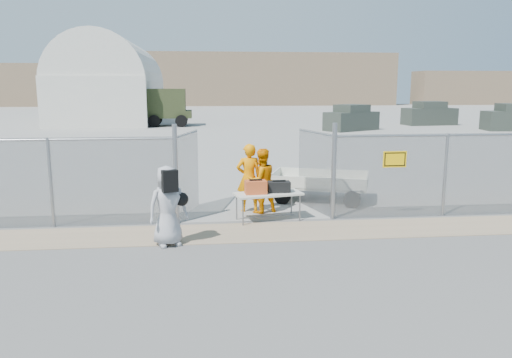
{
  "coord_description": "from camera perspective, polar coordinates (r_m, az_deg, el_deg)",
  "views": [
    {
      "loc": [
        -1.3,
        -10.29,
        3.42
      ],
      "look_at": [
        0.0,
        2.0,
        1.1
      ],
      "focal_mm": 35.0,
      "sensor_mm": 36.0,
      "label": 1
    }
  ],
  "objects": [
    {
      "name": "quonset_hangar",
      "position": [
        51.04,
        -16.15,
        10.87
      ],
      "size": [
        9.0,
        18.0,
        8.0
      ],
      "primitive_type": null,
      "color": "beige",
      "rests_on": "ground"
    },
    {
      "name": "security_worker_right",
      "position": [
        13.49,
        0.61,
        -0.22
      ],
      "size": [
        1.05,
        0.94,
        1.76
      ],
      "primitive_type": "imported",
      "rotation": [
        0.0,
        0.0,
        3.52
      ],
      "color": "orange",
      "rests_on": "ground"
    },
    {
      "name": "visitor",
      "position": [
        10.89,
        -10.05,
        -3.05
      ],
      "size": [
        1.0,
        0.83,
        1.75
      ],
      "primitive_type": "imported",
      "rotation": [
        0.0,
        0.0,
        0.36
      ],
      "color": "#9D9DA2",
      "rests_on": "ground"
    },
    {
      "name": "ground",
      "position": [
        10.93,
        1.11,
        -7.62
      ],
      "size": [
        160.0,
        160.0,
        0.0
      ],
      "primitive_type": "plane",
      "color": "#4E4E4E"
    },
    {
      "name": "orange_bag",
      "position": [
        12.6,
        -0.04,
        -0.94
      ],
      "size": [
        0.56,
        0.39,
        0.33
      ],
      "primitive_type": "cube",
      "rotation": [
        0.0,
        0.0,
        0.07
      ],
      "color": "#C85023",
      "rests_on": "folding_table"
    },
    {
      "name": "parked_vehicle_mid",
      "position": [
        46.71,
        19.2,
        7.08
      ],
      "size": [
        4.64,
        2.48,
        2.01
      ],
      "primitive_type": null,
      "rotation": [
        0.0,
        0.0,
        0.11
      ],
      "color": "#333A32",
      "rests_on": "ground"
    },
    {
      "name": "tarmac_inside",
      "position": [
        52.42,
        -4.64,
        6.86
      ],
      "size": [
        160.0,
        80.0,
        0.01
      ],
      "primitive_type": "cube",
      "color": "gray",
      "rests_on": "ground"
    },
    {
      "name": "distant_hills",
      "position": [
        88.53,
        -2.0,
        11.32
      ],
      "size": [
        140.0,
        6.0,
        9.0
      ],
      "primitive_type": null,
      "color": "#7F684F",
      "rests_on": "ground"
    },
    {
      "name": "folding_table",
      "position": [
        12.81,
        1.4,
        -3.18
      ],
      "size": [
        1.82,
        1.05,
        0.73
      ],
      "primitive_type": null,
      "rotation": [
        0.0,
        0.0,
        0.21
      ],
      "color": "beige",
      "rests_on": "ground"
    },
    {
      "name": "chain_link_fence",
      "position": [
        12.58,
        0.0,
        0.0
      ],
      "size": [
        40.0,
        0.2,
        2.2
      ],
      "primitive_type": null,
      "color": "gray",
      "rests_on": "ground"
    },
    {
      "name": "security_worker_left",
      "position": [
        13.59,
        -0.83,
        0.11
      ],
      "size": [
        0.72,
        0.51,
        1.88
      ],
      "primitive_type": "imported",
      "rotation": [
        0.0,
        0.0,
        3.23
      ],
      "color": "orange",
      "rests_on": "ground"
    },
    {
      "name": "military_truck",
      "position": [
        43.68,
        -11.76,
        7.99
      ],
      "size": [
        6.66,
        2.54,
        3.16
      ],
      "primitive_type": null,
      "rotation": [
        0.0,
        0.0,
        0.01
      ],
      "color": "#2D361B",
      "rests_on": "ground"
    },
    {
      "name": "parked_vehicle_near",
      "position": [
        39.39,
        10.85,
        6.87
      ],
      "size": [
        4.68,
        3.83,
        1.94
      ],
      "primitive_type": null,
      "rotation": [
        0.0,
        0.0,
        0.53
      ],
      "color": "#333A32",
      "rests_on": "ground"
    },
    {
      "name": "black_duffel",
      "position": [
        12.81,
        2.64,
        -0.89
      ],
      "size": [
        0.56,
        0.33,
        0.27
      ],
      "primitive_type": "cube",
      "rotation": [
        0.0,
        0.0,
        0.0
      ],
      "color": "black",
      "rests_on": "folding_table"
    },
    {
      "name": "dirt_strip",
      "position": [
        11.87,
        0.51,
        -6.08
      ],
      "size": [
        44.0,
        1.6,
        0.01
      ],
      "primitive_type": "cube",
      "color": "gray",
      "rests_on": "ground"
    },
    {
      "name": "utility_trailer",
      "position": [
        15.18,
        7.33,
        -0.76
      ],
      "size": [
        4.09,
        3.03,
        0.89
      ],
      "primitive_type": null,
      "rotation": [
        0.0,
        0.0,
        -0.35
      ],
      "color": "beige",
      "rests_on": "ground"
    }
  ]
}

